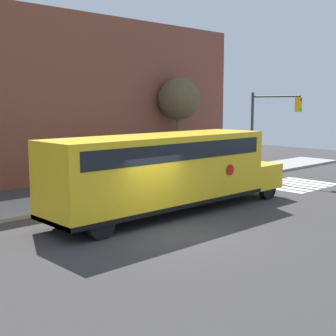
% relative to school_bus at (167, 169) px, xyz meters
% --- Properties ---
extents(ground_plane, '(60.00, 60.00, 0.00)m').
position_rel_school_bus_xyz_m(ground_plane, '(-1.79, -1.95, -1.80)').
color(ground_plane, '#3A3838').
extents(sidewalk_strip, '(44.00, 3.00, 0.15)m').
position_rel_school_bus_xyz_m(sidewalk_strip, '(-1.79, 4.55, -1.73)').
color(sidewalk_strip, '#9E9E99').
rests_on(sidewalk_strip, ground).
extents(crosswalk_stripes, '(4.00, 3.20, 0.01)m').
position_rel_school_bus_xyz_m(crosswalk_stripes, '(9.49, 0.05, -1.80)').
color(crosswalk_stripes, white).
rests_on(crosswalk_stripes, ground).
extents(school_bus, '(11.38, 2.57, 3.13)m').
position_rel_school_bus_xyz_m(school_bus, '(0.00, 0.00, 0.00)').
color(school_bus, yellow).
rests_on(school_bus, ground).
extents(stop_sign, '(0.62, 0.10, 2.66)m').
position_rel_school_bus_xyz_m(stop_sign, '(8.91, 3.65, -0.09)').
color(stop_sign, '#38383A').
rests_on(stop_sign, ground).
extents(traffic_light, '(0.28, 3.30, 4.95)m').
position_rel_school_bus_xyz_m(traffic_light, '(10.48, 2.56, 1.51)').
color(traffic_light, '#38383A').
rests_on(traffic_light, ground).
extents(tree_near_sidewalk, '(2.68, 2.68, 5.94)m').
position_rel_school_bus_xyz_m(tree_near_sidewalk, '(8.67, 8.06, 2.72)').
color(tree_near_sidewalk, brown).
rests_on(tree_near_sidewalk, ground).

